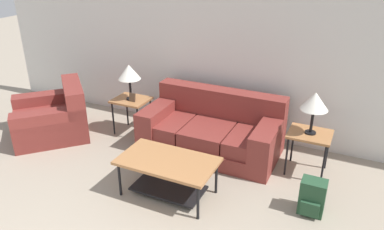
{
  "coord_description": "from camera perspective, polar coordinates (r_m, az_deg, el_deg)",
  "views": [
    {
      "loc": [
        1.76,
        -0.68,
        2.71
      ],
      "look_at": [
        -0.03,
        3.13,
        0.8
      ],
      "focal_mm": 35.0,
      "sensor_mm": 36.0,
      "label": 1
    }
  ],
  "objects": [
    {
      "name": "couch",
      "position": [
        5.36,
        3.07,
        -2.45
      ],
      "size": [
        1.92,
        1.0,
        0.82
      ],
      "color": "maroon",
      "rests_on": "ground_plane"
    },
    {
      "name": "side_table_left",
      "position": [
        5.83,
        -9.24,
        1.85
      ],
      "size": [
        0.53,
        0.46,
        0.56
      ],
      "color": "#A87042",
      "rests_on": "ground_plane"
    },
    {
      "name": "backpack",
      "position": [
        4.38,
        17.84,
        -11.88
      ],
      "size": [
        0.27,
        0.28,
        0.41
      ],
      "color": "#23472D",
      "rests_on": "ground_plane"
    },
    {
      "name": "table_lamp_right",
      "position": [
        4.75,
        18.21,
        1.93
      ],
      "size": [
        0.34,
        0.34,
        0.55
      ],
      "color": "black",
      "rests_on": "side_table_right"
    },
    {
      "name": "armchair",
      "position": [
        6.16,
        -20.38,
        -0.43
      ],
      "size": [
        1.46,
        1.46,
        0.8
      ],
      "color": "maroon",
      "rests_on": "ground_plane"
    },
    {
      "name": "side_table_right",
      "position": [
        4.95,
        17.48,
        -3.28
      ],
      "size": [
        0.53,
        0.46,
        0.56
      ],
      "color": "#A87042",
      "rests_on": "ground_plane"
    },
    {
      "name": "wall_back",
      "position": [
        5.58,
        6.15,
        9.67
      ],
      "size": [
        8.57,
        0.06,
        2.6
      ],
      "color": "silver",
      "rests_on": "ground_plane"
    },
    {
      "name": "table_lamp_left",
      "position": [
        5.67,
        -9.56,
        6.41
      ],
      "size": [
        0.34,
        0.34,
        0.55
      ],
      "color": "black",
      "rests_on": "side_table_left"
    },
    {
      "name": "coffee_table",
      "position": [
        4.39,
        -3.7,
        -8.2
      ],
      "size": [
        1.13,
        0.64,
        0.47
      ],
      "color": "#A87042",
      "rests_on": "ground_plane"
    },
    {
      "name": "picture_frame",
      "position": [
        5.7,
        -9.09,
        2.67
      ],
      "size": [
        0.1,
        0.04,
        0.13
      ],
      "color": "#4C3828",
      "rests_on": "side_table_left"
    }
  ]
}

